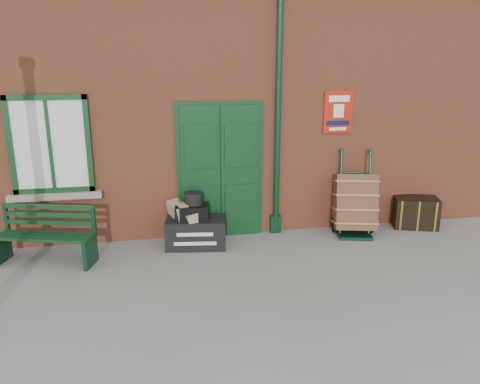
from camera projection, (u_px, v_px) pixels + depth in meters
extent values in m
plane|color=gray|center=(257.00, 270.00, 6.66)|extent=(80.00, 80.00, 0.00)
cube|color=#AC5637|center=(220.00, 105.00, 9.42)|extent=(10.00, 4.00, 4.00)
cube|color=#0F3719|center=(220.00, 173.00, 7.69)|extent=(1.42, 0.12, 2.32)
cube|color=white|center=(50.00, 145.00, 7.07)|extent=(1.20, 0.08, 1.50)
cylinder|color=#0C331B|center=(278.00, 117.00, 7.57)|extent=(0.10, 0.10, 4.00)
cube|color=red|center=(338.00, 112.00, 7.79)|extent=(0.50, 0.03, 0.70)
cube|color=#0F3719|center=(44.00, 236.00, 6.77)|extent=(1.46, 0.76, 0.04)
cube|color=#0F3719|center=(49.00, 215.00, 6.90)|extent=(1.36, 0.43, 0.38)
cube|color=#0C331B|center=(2.00, 248.00, 6.89)|extent=(0.17, 0.42, 0.42)
cube|color=#0C331B|center=(90.00, 252.00, 6.77)|extent=(0.17, 0.42, 0.42)
cube|color=black|center=(196.00, 233.00, 7.46)|extent=(1.00, 0.64, 0.47)
cube|color=black|center=(192.00, 212.00, 7.35)|extent=(0.56, 0.44, 0.23)
cylinder|color=black|center=(193.00, 198.00, 7.33)|extent=(0.32, 0.32, 0.19)
cube|color=tan|center=(181.00, 223.00, 7.49)|extent=(0.45, 0.57, 0.72)
cube|color=tan|center=(193.00, 228.00, 7.44)|extent=(0.46, 0.53, 0.63)
cube|color=#0C331B|center=(354.00, 235.00, 7.91)|extent=(0.63, 0.51, 0.05)
cylinder|color=#0C331B|center=(341.00, 193.00, 7.93)|extent=(0.14, 0.39, 1.39)
cylinder|color=#0C331B|center=(369.00, 194.00, 7.90)|extent=(0.14, 0.39, 1.39)
cylinder|color=black|center=(334.00, 225.00, 8.11)|extent=(0.12, 0.27, 0.26)
cylinder|color=black|center=(371.00, 225.00, 8.08)|extent=(0.12, 0.27, 0.26)
cube|color=brown|center=(355.00, 202.00, 7.93)|extent=(0.83, 0.88, 1.03)
cube|color=black|center=(415.00, 212.00, 8.34)|extent=(0.86, 0.69, 0.54)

